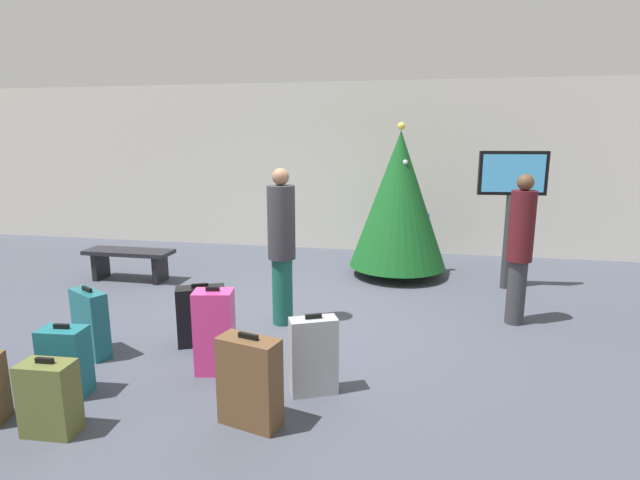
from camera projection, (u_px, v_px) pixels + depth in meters
ground_plane at (291, 318)px, 6.02m from camera, size 16.00×16.00×0.00m
back_wall at (341, 168)px, 9.49m from camera, size 16.00×0.20×3.19m
holiday_tree at (399, 200)px, 7.65m from camera, size 1.51×1.51×2.40m
flight_info_kiosk at (511, 193)px, 6.94m from camera, size 0.94×0.18×1.99m
waiting_bench at (129, 258)px, 7.55m from camera, size 1.35×0.44×0.48m
traveller_0 at (282, 243)px, 5.67m from camera, size 0.44×0.44×1.84m
traveller_1 at (520, 245)px, 5.68m from camera, size 0.39×0.39×1.77m
suitcase_0 at (65, 362)px, 4.19m from camera, size 0.39×0.26×0.64m
suitcase_1 at (314, 356)px, 4.20m from camera, size 0.44×0.33×0.72m
suitcase_2 at (49, 398)px, 3.64m from camera, size 0.40×0.25×0.60m
suitcase_4 at (215, 332)px, 4.57m from camera, size 0.40×0.31×0.84m
suitcase_5 at (250, 382)px, 3.74m from camera, size 0.51×0.33×0.74m
suitcase_6 at (201, 316)px, 5.22m from camera, size 0.55×0.41×0.67m
suitcase_7 at (90, 323)px, 4.95m from camera, size 0.50×0.38×0.72m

